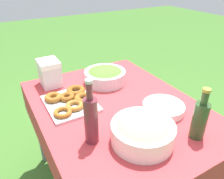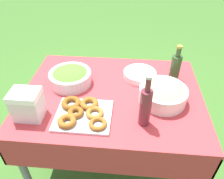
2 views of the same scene
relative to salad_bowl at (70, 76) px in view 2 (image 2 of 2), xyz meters
The scene contains 9 objects.
ground_plane 0.90m from the salad_bowl, 14.80° to the right, with size 14.00×14.00×0.00m, color #3D6B28.
picnic_table 0.36m from the salad_bowl, 14.80° to the right, with size 1.25×0.95×0.78m.
salad_bowl is the anchor object (origin of this frame).
pasta_bowl 0.67m from the salad_bowl, 12.26° to the right, with size 0.31×0.31×0.12m.
donut_platter 0.36m from the salad_bowl, 65.41° to the right, with size 0.35×0.32×0.05m.
plate_stack 0.52m from the salad_bowl, 13.66° to the left, with size 0.25×0.25×0.05m.
olive_oil_bottle 0.77m from the salad_bowl, ahead, with size 0.07×0.07×0.28m.
wine_bottle 0.64m from the salad_bowl, 34.03° to the right, with size 0.07×0.07×0.34m.
cooler_box 0.40m from the salad_bowl, 114.63° to the right, with size 0.17×0.14×0.19m.
Camera 2 is at (0.11, -1.19, 1.74)m, focal length 35.00 mm.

